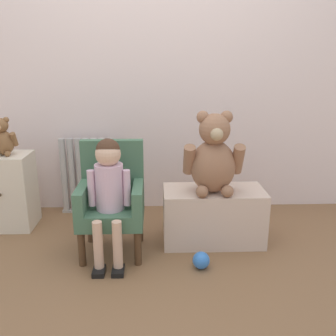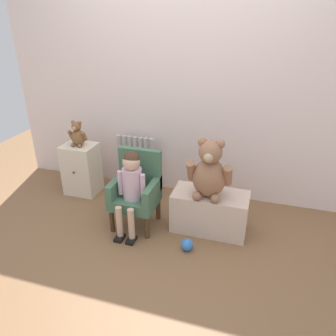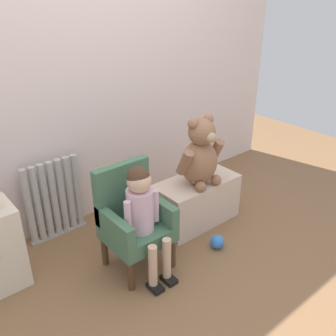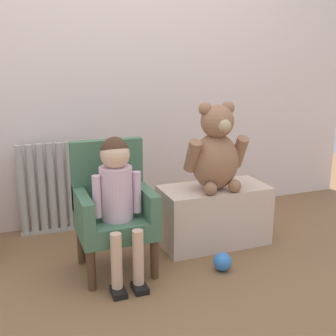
{
  "view_description": "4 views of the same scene",
  "coord_description": "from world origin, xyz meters",
  "px_view_note": "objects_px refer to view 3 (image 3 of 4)",
  "views": [
    {
      "loc": [
        0.04,
        -1.8,
        1.19
      ],
      "look_at": [
        0.12,
        0.41,
        0.55
      ],
      "focal_mm": 40.0,
      "sensor_mm": 36.0,
      "label": 1
    },
    {
      "loc": [
        0.79,
        -1.97,
        1.8
      ],
      "look_at": [
        0.04,
        0.46,
        0.58
      ],
      "focal_mm": 35.0,
      "sensor_mm": 36.0,
      "label": 2
    },
    {
      "loc": [
        -1.36,
        -1.29,
        1.71
      ],
      "look_at": [
        0.08,
        0.43,
        0.6
      ],
      "focal_mm": 40.0,
      "sensor_mm": 36.0,
      "label": 3
    },
    {
      "loc": [
        -0.72,
        -1.7,
        1.13
      ],
      "look_at": [
        0.07,
        0.37,
        0.55
      ],
      "focal_mm": 45.0,
      "sensor_mm": 36.0,
      "label": 4
    }
  ],
  "objects_px": {
    "child_armchair": "(133,218)",
    "toy_ball": "(217,242)",
    "large_teddy_bear": "(200,155)",
    "low_bench": "(196,201)",
    "radiator": "(54,200)",
    "child_figure": "(142,207)"
  },
  "relations": [
    {
      "from": "child_armchair",
      "to": "large_teddy_bear",
      "type": "bearing_deg",
      "value": 4.67
    },
    {
      "from": "large_teddy_bear",
      "to": "toy_ball",
      "type": "xyz_separation_m",
      "value": [
        -0.1,
        -0.31,
        -0.55
      ]
    },
    {
      "from": "child_figure",
      "to": "low_bench",
      "type": "relative_size",
      "value": 1.13
    },
    {
      "from": "radiator",
      "to": "toy_ball",
      "type": "distance_m",
      "value": 1.22
    },
    {
      "from": "radiator",
      "to": "child_armchair",
      "type": "xyz_separation_m",
      "value": [
        0.26,
        -0.63,
        0.05
      ]
    },
    {
      "from": "child_armchair",
      "to": "child_figure",
      "type": "distance_m",
      "value": 0.18
    },
    {
      "from": "child_armchair",
      "to": "child_figure",
      "type": "relative_size",
      "value": 0.94
    },
    {
      "from": "radiator",
      "to": "child_figure",
      "type": "relative_size",
      "value": 0.81
    },
    {
      "from": "radiator",
      "to": "low_bench",
      "type": "relative_size",
      "value": 0.91
    },
    {
      "from": "large_teddy_bear",
      "to": "low_bench",
      "type": "bearing_deg",
      "value": 65.99
    },
    {
      "from": "radiator",
      "to": "large_teddy_bear",
      "type": "relative_size",
      "value": 1.16
    },
    {
      "from": "low_bench",
      "to": "toy_ball",
      "type": "bearing_deg",
      "value": -108.86
    },
    {
      "from": "child_armchair",
      "to": "large_teddy_bear",
      "type": "relative_size",
      "value": 1.34
    },
    {
      "from": "child_armchair",
      "to": "large_teddy_bear",
      "type": "height_order",
      "value": "large_teddy_bear"
    },
    {
      "from": "child_figure",
      "to": "toy_ball",
      "type": "height_order",
      "value": "child_figure"
    },
    {
      "from": "child_armchair",
      "to": "toy_ball",
      "type": "bearing_deg",
      "value": -25.18
    },
    {
      "from": "radiator",
      "to": "child_figure",
      "type": "distance_m",
      "value": 0.8
    },
    {
      "from": "child_armchair",
      "to": "child_figure",
      "type": "xyz_separation_m",
      "value": [
        -0.0,
        -0.11,
        0.14
      ]
    },
    {
      "from": "radiator",
      "to": "toy_ball",
      "type": "xyz_separation_m",
      "value": [
        0.8,
        -0.88,
        -0.25
      ]
    },
    {
      "from": "child_figure",
      "to": "large_teddy_bear",
      "type": "relative_size",
      "value": 1.43
    },
    {
      "from": "low_bench",
      "to": "toy_ball",
      "type": "xyz_separation_m",
      "value": [
        -0.12,
        -0.35,
        -0.13
      ]
    },
    {
      "from": "child_armchair",
      "to": "low_bench",
      "type": "xyz_separation_m",
      "value": [
        0.66,
        0.09,
        -0.17
      ]
    }
  ]
}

